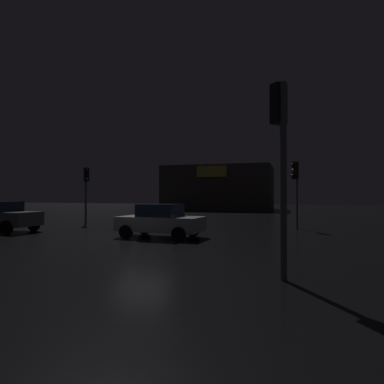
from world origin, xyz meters
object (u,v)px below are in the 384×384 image
(traffic_signal_main, at_px, (295,178))
(car_far, at_px, (0,216))
(traffic_signal_cross_right, at_px, (86,183))
(traffic_signal_opposite, at_px, (280,143))
(store_building, at_px, (220,188))
(car_near, at_px, (160,221))

(traffic_signal_main, distance_m, car_far, 16.51)
(traffic_signal_cross_right, xyz_separation_m, car_far, (-1.63, -5.61, -1.92))
(traffic_signal_opposite, distance_m, traffic_signal_cross_right, 17.98)
(traffic_signal_opposite, relative_size, traffic_signal_cross_right, 1.20)
(store_building, relative_size, car_far, 3.27)
(traffic_signal_opposite, bearing_deg, traffic_signal_cross_right, 137.11)
(car_near, bearing_deg, traffic_signal_cross_right, 143.52)
(car_far, bearing_deg, traffic_signal_opposite, -24.11)
(traffic_signal_main, height_order, car_far, traffic_signal_main)
(traffic_signal_cross_right, bearing_deg, traffic_signal_opposite, -42.89)
(store_building, xyz_separation_m, car_near, (3.56, -31.50, -2.14))
(car_near, bearing_deg, traffic_signal_opposite, -49.88)
(traffic_signal_main, bearing_deg, car_near, -135.79)
(car_near, relative_size, car_far, 0.94)
(traffic_signal_main, height_order, traffic_signal_cross_right, traffic_signal_main)
(store_building, height_order, car_near, store_building)
(car_far, bearing_deg, store_building, 79.82)
(store_building, xyz_separation_m, traffic_signal_main, (9.62, -25.60, 0.02))
(traffic_signal_main, distance_m, traffic_signal_cross_right, 13.65)
(store_building, height_order, traffic_signal_main, store_building)
(traffic_signal_main, distance_m, car_near, 8.72)
(traffic_signal_cross_right, height_order, car_near, traffic_signal_cross_right)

